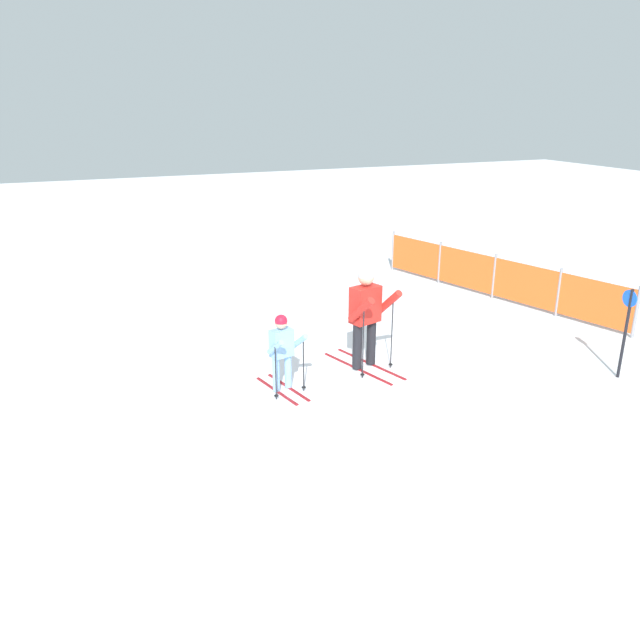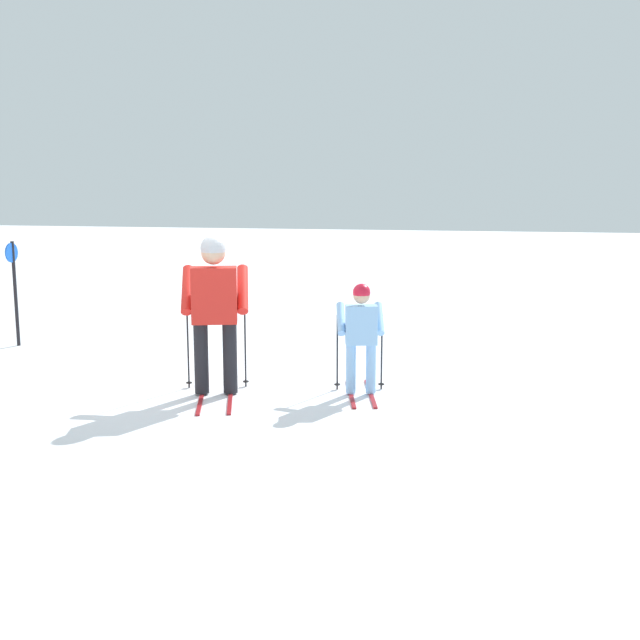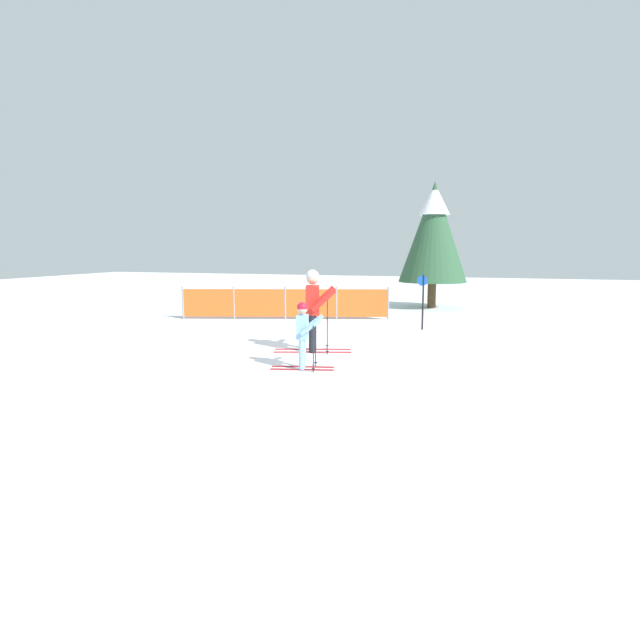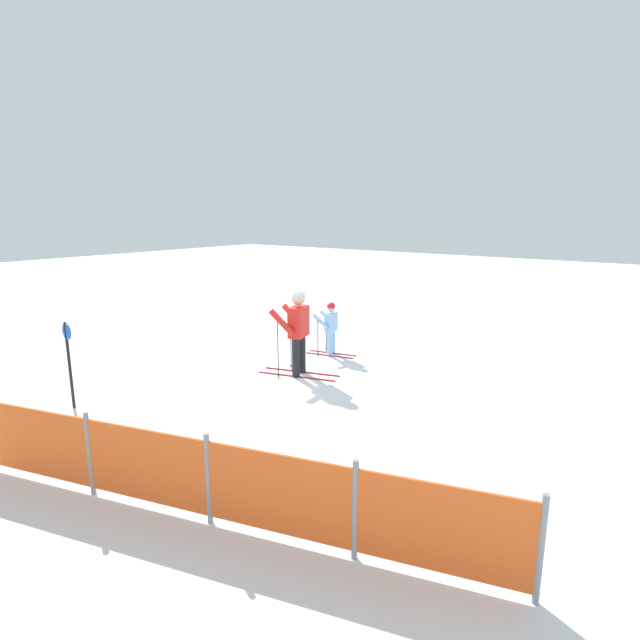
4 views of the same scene
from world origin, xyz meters
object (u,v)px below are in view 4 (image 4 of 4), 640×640
skier_child (330,324)px  safety_fence (208,479)px  skier_adult (297,325)px  trail_marker (69,356)px

skier_child → safety_fence: skier_child is taller
skier_adult → safety_fence: skier_adult is taller
skier_child → skier_adult: bearing=88.1°
skier_adult → trail_marker: bearing=45.5°
safety_fence → trail_marker: (4.36, -0.80, 0.41)m
skier_adult → trail_marker: skier_adult is taller
skier_child → trail_marker: 5.54m
skier_child → safety_fence: size_ratio=0.20×
trail_marker → safety_fence: bearing=169.6°
safety_fence → skier_adult: bearing=-62.0°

